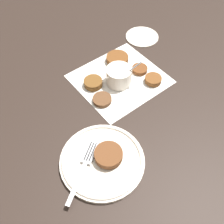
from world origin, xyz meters
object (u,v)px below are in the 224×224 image
fritter_on_plate (108,155)px  extra_saucer (142,36)px  serving_plate (102,160)px  fork (85,164)px  sauce_bowl (119,76)px

fritter_on_plate → extra_saucer: 0.58m
fritter_on_plate → extra_saucer: fritter_on_plate is taller
serving_plate → fork: size_ratio=1.36×
serving_plate → extra_saucer: serving_plate is taller
sauce_bowl → fritter_on_plate: 0.30m
sauce_bowl → serving_plate: sauce_bowl is taller
sauce_bowl → extra_saucer: (-0.24, -0.14, -0.03)m
sauce_bowl → serving_plate: size_ratio=0.44×
fritter_on_plate → fork: (0.06, -0.02, -0.01)m
fork → extra_saucer: 0.61m
extra_saucer → fritter_on_plate: bearing=37.9°
sauce_bowl → fork: size_ratio=0.59×
serving_plate → fork: (0.05, -0.02, 0.01)m
fork → fritter_on_plate: bearing=161.5°
fritter_on_plate → fork: size_ratio=0.45×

